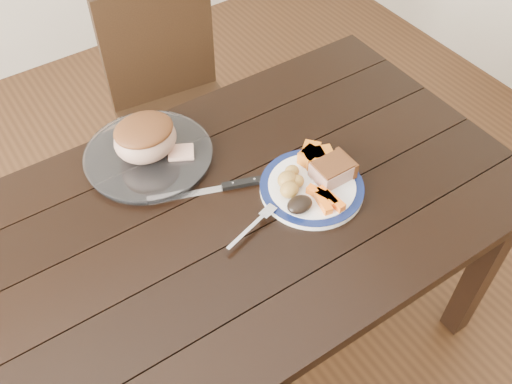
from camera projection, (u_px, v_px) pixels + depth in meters
ground at (234, 346)px, 2.04m from camera, size 4.00×4.00×0.00m
dining_table at (227, 235)px, 1.54m from camera, size 1.61×0.92×0.75m
chair_far at (175, 99)px, 2.13m from camera, size 0.47×0.47×0.93m
dinner_plate at (312, 188)px, 1.52m from camera, size 0.28×0.28×0.02m
plate_rim at (312, 186)px, 1.52m from camera, size 0.28×0.28×0.02m
serving_platter at (149, 156)px, 1.60m from camera, size 0.35×0.35×0.02m
pork_slice at (332, 171)px, 1.52m from camera, size 0.10×0.08×0.04m
roasted_potatoes at (290, 182)px, 1.49m from camera, size 0.09×0.09×0.05m
carrot_batons at (326, 199)px, 1.47m from camera, size 0.06×0.11×0.02m
pumpkin_wedges at (314, 156)px, 1.56m from camera, size 0.10×0.09×0.04m
dark_mushroom at (300, 204)px, 1.45m from camera, size 0.07×0.05×0.03m
fork at (255, 224)px, 1.43m from camera, size 0.18×0.07×0.00m
roast_joint at (145, 139)px, 1.55m from camera, size 0.17×0.15×0.11m
cut_slice at (181, 153)px, 1.59m from camera, size 0.09×0.08×0.02m
carving_knife at (229, 186)px, 1.53m from camera, size 0.31×0.13×0.01m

